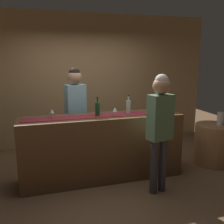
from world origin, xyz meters
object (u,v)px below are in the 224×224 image
object	(u,v)px
wine_bottle_amber	(156,105)
customer_sipping	(160,121)
wine_glass_near_customer	(52,111)
round_side_table	(213,144)
wine_bottle_clear	(128,106)
wine_glass_mid_counter	(115,110)
vase_on_side_table	(221,119)
wine_bottle_green	(98,109)
bartender	(76,106)

from	to	relation	value
wine_bottle_amber	customer_sipping	world-z (taller)	customer_sipping
wine_bottle_amber	wine_glass_near_customer	xyz separation A→B (m)	(-1.72, -0.02, -0.01)
customer_sipping	round_side_table	xyz separation A→B (m)	(1.46, 0.67, -0.70)
wine_bottle_clear	wine_glass_mid_counter	world-z (taller)	wine_bottle_clear
wine_glass_near_customer	vase_on_side_table	bearing A→B (deg)	-2.21
round_side_table	wine_glass_mid_counter	bearing A→B (deg)	-176.74
wine_bottle_clear	wine_glass_mid_counter	size ratio (longest dim) A/B	2.10
wine_glass_mid_counter	vase_on_side_table	xyz separation A→B (m)	(2.02, 0.05, -0.29)
wine_glass_mid_counter	customer_sipping	distance (m)	0.75
wine_bottle_amber	customer_sipping	distance (m)	0.79
wine_bottle_green	vase_on_side_table	world-z (taller)	wine_bottle_green
wine_bottle_green	bartender	distance (m)	0.64
wine_bottle_green	bartender	bearing A→B (deg)	113.99
wine_bottle_green	customer_sipping	world-z (taller)	customer_sipping
wine_bottle_clear	bartender	world-z (taller)	bartender
wine_glass_near_customer	wine_glass_mid_counter	size ratio (longest dim) A/B	1.00
customer_sipping	vase_on_side_table	distance (m)	1.66
wine_glass_mid_counter	round_side_table	world-z (taller)	wine_glass_mid_counter
wine_glass_mid_counter	round_side_table	bearing A→B (deg)	3.26
wine_bottle_green	round_side_table	distance (m)	2.34
wine_glass_near_customer	customer_sipping	xyz separation A→B (m)	(1.43, -0.72, -0.08)
wine_bottle_clear	wine_glass_near_customer	xyz separation A→B (m)	(-1.23, -0.01, -0.01)
wine_bottle_green	wine_glass_mid_counter	size ratio (longest dim) A/B	2.10
wine_bottle_green	wine_bottle_clear	bearing A→B (deg)	6.25
wine_bottle_amber	vase_on_side_table	size ratio (longest dim) A/B	1.26
bartender	round_side_table	size ratio (longest dim) A/B	2.41
wine_glass_near_customer	bartender	bearing A→B (deg)	50.67
wine_glass_near_customer	wine_glass_mid_counter	distance (m)	0.96
bartender	wine_bottle_green	bearing A→B (deg)	100.35
bartender	vase_on_side_table	world-z (taller)	bartender
round_side_table	vase_on_side_table	size ratio (longest dim) A/B	3.08
vase_on_side_table	wine_bottle_green	bearing A→B (deg)	178.37
wine_glass_mid_counter	bartender	world-z (taller)	bartender
wine_glass_mid_counter	wine_glass_near_customer	bearing A→B (deg)	170.41
bartender	round_side_table	distance (m)	2.63
wine_glass_mid_counter	customer_sipping	world-z (taller)	customer_sipping
wine_glass_near_customer	wine_bottle_amber	bearing A→B (deg)	0.52
customer_sipping	wine_bottle_green	bearing A→B (deg)	124.75
wine_bottle_amber	customer_sipping	size ratio (longest dim) A/B	0.18
customer_sipping	round_side_table	distance (m)	1.75
wine_bottle_amber	bartender	distance (m)	1.38
wine_glass_near_customer	customer_sipping	distance (m)	1.60
wine_glass_mid_counter	bartender	distance (m)	0.86
wine_bottle_clear	bartender	distance (m)	0.95
wine_glass_near_customer	bartender	distance (m)	0.69
wine_glass_mid_counter	wine_bottle_green	bearing A→B (deg)	156.27
wine_bottle_green	wine_glass_near_customer	world-z (taller)	wine_bottle_green
wine_bottle_amber	wine_glass_mid_counter	world-z (taller)	wine_bottle_amber
customer_sipping	round_side_table	size ratio (longest dim) A/B	2.33
wine_bottle_clear	wine_glass_near_customer	bearing A→B (deg)	-179.60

